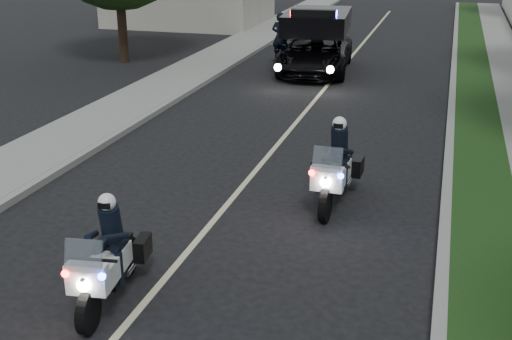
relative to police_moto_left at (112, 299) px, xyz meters
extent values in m
plane|color=black|center=(0.50, 0.75, 0.00)|extent=(120.00, 120.00, 0.00)
cube|color=gray|center=(4.60, 10.75, 0.07)|extent=(0.20, 60.00, 0.15)
cube|color=#193814|center=(5.30, 10.75, 0.08)|extent=(1.20, 60.00, 0.16)
cube|color=gray|center=(-3.60, 10.75, 0.07)|extent=(0.20, 60.00, 0.15)
cube|color=gray|center=(-4.70, 10.75, 0.08)|extent=(2.00, 60.00, 0.16)
cube|color=#BFB78C|center=(0.50, 10.75, 0.00)|extent=(0.12, 50.00, 0.01)
imported|color=black|center=(-0.36, 16.38, 0.00)|extent=(2.88, 5.44, 2.55)
imported|color=black|center=(-1.88, 17.05, 0.00)|extent=(0.73, 1.80, 0.92)
imported|color=black|center=(-1.88, 17.05, 0.00)|extent=(0.71, 0.51, 1.85)
camera|label=1|loc=(4.36, -7.31, 5.11)|focal=45.80mm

